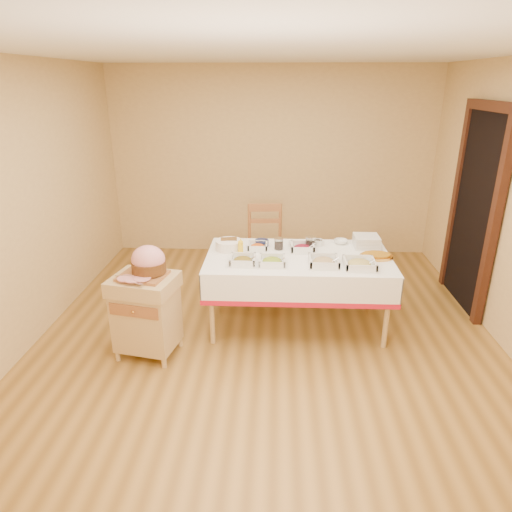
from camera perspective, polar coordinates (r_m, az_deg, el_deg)
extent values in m
plane|color=olive|center=(4.60, 1.35, -10.13)|extent=(5.00, 5.00, 0.00)
plane|color=white|center=(3.94, 1.70, 24.23)|extent=(5.00, 5.00, 0.00)
plane|color=tan|center=(6.52, 1.97, 11.53)|extent=(4.50, 0.00, 4.50)
plane|color=tan|center=(1.80, -0.21, -16.02)|extent=(4.50, 0.00, 4.50)
plane|color=tan|center=(4.69, -27.28, 5.38)|extent=(0.00, 5.00, 5.00)
cube|color=black|center=(5.45, 25.70, 4.83)|extent=(0.06, 0.90, 2.10)
cube|color=#3D1D13|center=(5.00, 27.57, 3.19)|extent=(0.08, 0.10, 2.10)
cube|color=#3D1D13|center=(5.89, 23.74, 6.23)|extent=(0.08, 0.10, 2.10)
cube|color=#3D1D13|center=(5.28, 27.43, 16.33)|extent=(0.08, 1.10, 0.10)
cube|color=tan|center=(4.55, 5.29, -0.31)|extent=(1.80, 1.00, 0.04)
cylinder|color=tan|center=(4.36, -5.55, -6.75)|extent=(0.05, 0.05, 0.71)
cylinder|color=tan|center=(5.11, -4.27, -2.36)|extent=(0.05, 0.05, 0.71)
cylinder|color=tan|center=(4.44, 16.06, -6.97)|extent=(0.05, 0.05, 0.71)
cylinder|color=tan|center=(5.18, 14.06, -2.62)|extent=(0.05, 0.05, 0.71)
cube|color=white|center=(4.54, 5.30, -0.02)|extent=(1.82, 1.02, 0.01)
cube|color=tan|center=(4.29, -13.47, -7.59)|extent=(0.58, 0.51, 0.55)
cube|color=tan|center=(4.14, -13.87, -3.44)|extent=(0.63, 0.56, 0.14)
cube|color=#9C6033|center=(4.03, -14.49, -6.76)|extent=(0.45, 0.10, 0.11)
sphere|color=gold|center=(4.02, -14.53, -6.83)|extent=(0.03, 0.03, 0.03)
cylinder|color=tan|center=(4.37, -16.69, -12.23)|extent=(0.05, 0.05, 0.09)
cylinder|color=tan|center=(4.67, -15.28, -9.82)|extent=(0.05, 0.05, 0.09)
cylinder|color=tan|center=(4.25, -10.73, -12.69)|extent=(0.05, 0.05, 0.09)
cylinder|color=tan|center=(4.55, -9.71, -10.16)|extent=(0.05, 0.05, 0.09)
cube|color=#9C6033|center=(5.53, 1.17, 1.07)|extent=(0.47, 0.45, 0.03)
cylinder|color=#9C6033|center=(5.44, -0.76, -2.14)|extent=(0.04, 0.04, 0.47)
cylinder|color=#9C6033|center=(5.79, -0.80, -0.66)|extent=(0.04, 0.04, 0.47)
cylinder|color=#9C6033|center=(5.46, 3.23, -2.10)|extent=(0.04, 0.04, 0.47)
cylinder|color=#9C6033|center=(5.81, 2.95, -0.62)|extent=(0.04, 0.04, 0.47)
cylinder|color=#9C6033|center=(5.63, -0.83, 3.99)|extent=(0.04, 0.04, 0.51)
cylinder|color=#9C6033|center=(5.64, 3.04, 4.01)|extent=(0.04, 0.04, 0.51)
cube|color=#9C6033|center=(5.57, 1.12, 6.07)|extent=(0.40, 0.06, 0.09)
cube|color=#9C6033|center=(4.11, -13.97, -2.41)|extent=(0.39, 0.31, 0.02)
ellipsoid|color=pink|center=(4.08, -13.33, -0.41)|extent=(0.29, 0.26, 0.25)
cylinder|color=#553113|center=(4.11, -13.25, -1.31)|extent=(0.30, 0.30, 0.10)
cube|color=silver|center=(3.98, -15.27, -3.05)|extent=(0.25, 0.11, 0.00)
cylinder|color=silver|center=(4.08, -15.23, -2.37)|extent=(0.29, 0.08, 0.01)
cube|color=silver|center=(4.33, -1.66, -0.85)|extent=(0.24, 0.24, 0.01)
ellipsoid|color=#B02C14|center=(4.32, -1.66, -0.56)|extent=(0.18, 0.18, 0.06)
cylinder|color=silver|center=(4.29, -0.98, -0.65)|extent=(0.14, 0.01, 0.11)
cube|color=silver|center=(4.31, 2.03, -0.95)|extent=(0.25, 0.25, 0.01)
ellipsoid|color=gold|center=(4.30, 2.03, -0.66)|extent=(0.19, 0.19, 0.07)
cylinder|color=silver|center=(4.28, 2.75, -0.76)|extent=(0.14, 0.01, 0.10)
cube|color=silver|center=(4.33, 8.45, -1.04)|extent=(0.27, 0.27, 0.02)
ellipsoid|color=tan|center=(4.32, 8.47, -0.72)|extent=(0.21, 0.21, 0.07)
cylinder|color=silver|center=(4.30, 9.30, -0.84)|extent=(0.15, 0.01, 0.11)
cube|color=silver|center=(4.35, 12.79, -1.28)|extent=(0.28, 0.28, 0.02)
ellipsoid|color=tan|center=(4.34, 12.82, -0.95)|extent=(0.22, 0.22, 0.08)
cylinder|color=silver|center=(4.32, 13.70, -1.09)|extent=(0.15, 0.01, 0.11)
cube|color=silver|center=(4.69, 0.21, 0.95)|extent=(0.20, 0.20, 0.01)
ellipsoid|color=#C14C0E|center=(4.69, 0.21, 1.18)|extent=(0.15, 0.15, 0.05)
cylinder|color=silver|center=(4.67, 0.74, 1.14)|extent=(0.13, 0.01, 0.10)
cube|color=silver|center=(4.67, 5.82, 0.75)|extent=(0.23, 0.23, 0.02)
ellipsoid|color=maroon|center=(4.66, 5.83, 1.02)|extent=(0.18, 0.18, 0.06)
cylinder|color=silver|center=(4.64, 6.48, 0.97)|extent=(0.15, 0.01, 0.11)
cylinder|color=silver|center=(4.82, -4.18, 1.70)|extent=(0.12, 0.12, 0.06)
cylinder|color=black|center=(4.81, -4.18, 1.90)|extent=(0.10, 0.10, 0.02)
cylinder|color=navy|center=(4.79, 0.73, 1.67)|extent=(0.14, 0.14, 0.06)
cylinder|color=maroon|center=(4.78, 0.73, 1.89)|extent=(0.12, 0.12, 0.02)
cylinder|color=silver|center=(4.84, 7.73, 1.68)|extent=(0.12, 0.12, 0.06)
cylinder|color=#C14C0E|center=(4.84, 7.74, 1.89)|extent=(0.09, 0.09, 0.02)
imported|color=silver|center=(4.82, 5.00, 1.57)|extent=(0.15, 0.15, 0.04)
imported|color=silver|center=(4.93, 10.55, 1.77)|extent=(0.16, 0.16, 0.05)
cylinder|color=silver|center=(4.68, 2.86, 1.49)|extent=(0.09, 0.09, 0.11)
cylinder|color=silver|center=(4.66, 2.87, 2.19)|extent=(0.10, 0.10, 0.01)
cylinder|color=black|center=(4.69, 2.85, 1.31)|extent=(0.08, 0.08, 0.08)
cylinder|color=silver|center=(4.72, 6.80, 1.58)|extent=(0.10, 0.10, 0.12)
cylinder|color=silver|center=(4.70, 6.83, 2.33)|extent=(0.10, 0.10, 0.01)
cylinder|color=black|center=(4.72, 6.79, 1.39)|extent=(0.08, 0.08, 0.09)
cylinder|color=yellow|center=(4.56, -1.94, 1.07)|extent=(0.05, 0.05, 0.13)
cone|color=yellow|center=(4.53, -1.95, 2.02)|extent=(0.03, 0.03, 0.03)
cylinder|color=white|center=(4.68, -3.41, 1.39)|extent=(0.27, 0.27, 0.10)
cube|color=silver|center=(4.89, 13.56, 1.17)|extent=(0.25, 0.25, 0.01)
cube|color=silver|center=(4.89, 13.57, 1.35)|extent=(0.25, 0.25, 0.01)
cube|color=silver|center=(4.88, 13.59, 1.52)|extent=(0.25, 0.25, 0.01)
cube|color=silver|center=(4.87, 13.61, 1.70)|extent=(0.25, 0.25, 0.01)
cube|color=silver|center=(4.87, 13.62, 1.87)|extent=(0.25, 0.25, 0.01)
cube|color=silver|center=(4.86, 13.64, 2.05)|extent=(0.25, 0.25, 0.01)
cube|color=silver|center=(4.86, 13.65, 2.22)|extent=(0.25, 0.25, 0.01)
cube|color=silver|center=(4.86, 13.67, 2.40)|extent=(0.25, 0.25, 0.01)
ellipsoid|color=gold|center=(4.62, 14.81, -0.05)|extent=(0.32, 0.23, 0.03)
ellipsoid|color=#A86C12|center=(4.61, 14.82, 0.08)|extent=(0.28, 0.19, 0.03)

